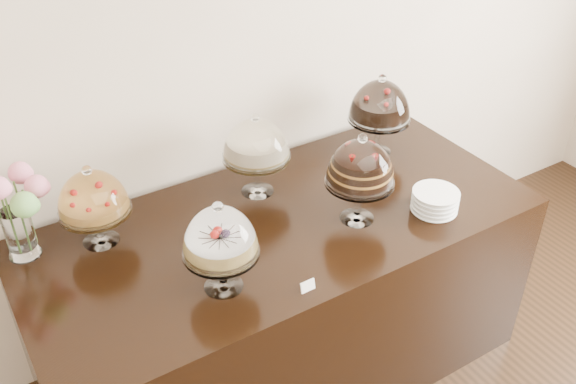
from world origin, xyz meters
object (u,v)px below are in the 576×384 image
cake_stand_dark_choco (380,104)px  cake_stand_fruit_tart (92,197)px  cake_stand_choco_layer (361,166)px  cake_stand_sugar_sponge (220,236)px  flower_vase (11,205)px  display_counter (282,298)px  cake_stand_cheesecake (256,143)px  plate_stack (435,201)px

cake_stand_dark_choco → cake_stand_fruit_tart: (-1.40, 0.03, -0.04)m
cake_stand_choco_layer → cake_stand_sugar_sponge: bearing=-173.3°
cake_stand_choco_layer → flower_vase: (-1.27, 0.51, -0.02)m
display_counter → cake_stand_fruit_tart: bearing=158.1°
cake_stand_dark_choco → cake_stand_sugar_sponge: bearing=-156.5°
cake_stand_dark_choco → cake_stand_cheesecake: bearing=179.5°
display_counter → cake_stand_dark_choco: (0.71, 0.25, 0.71)m
cake_stand_sugar_sponge → cake_stand_choco_layer: bearing=6.7°
display_counter → cake_stand_cheesecake: size_ratio=5.58×
cake_stand_cheesecake → flower_vase: 1.01m
cake_stand_cheesecake → cake_stand_fruit_tart: bearing=178.1°
cake_stand_cheesecake → cake_stand_dark_choco: size_ratio=0.95×
plate_stack → cake_stand_sugar_sponge: bearing=177.0°
cake_stand_fruit_tart → display_counter: bearing=-21.9°
display_counter → cake_stand_sugar_sponge: (-0.40, -0.23, 0.69)m
cake_stand_choco_layer → flower_vase: size_ratio=1.00×
cake_stand_choco_layer → flower_vase: same height
cake_stand_fruit_tart → flower_vase: 0.30m
cake_stand_sugar_sponge → cake_stand_fruit_tart: bearing=120.6°
display_counter → cake_stand_dark_choco: bearing=19.5°
cake_stand_choco_layer → flower_vase: 1.37m
display_counter → flower_vase: 1.25m
cake_stand_fruit_tart → cake_stand_dark_choco: bearing=-1.2°
cake_stand_choco_layer → cake_stand_cheesecake: bearing=122.6°
cake_stand_cheesecake → cake_stand_dark_choco: 0.68m
cake_stand_dark_choco → cake_stand_fruit_tart: bearing=178.8°
cake_stand_fruit_tart → plate_stack: cake_stand_fruit_tart is taller
cake_stand_choco_layer → plate_stack: 0.41m
cake_stand_choco_layer → cake_stand_dark_choco: (0.42, 0.40, -0.00)m
cake_stand_sugar_sponge → cake_stand_fruit_tart: (-0.30, 0.51, -0.02)m
cake_stand_sugar_sponge → cake_stand_cheesecake: cake_stand_cheesecake is taller
cake_stand_cheesecake → plate_stack: 0.82m
cake_stand_sugar_sponge → cake_stand_dark_choco: 1.20m
cake_stand_fruit_tart → plate_stack: size_ratio=1.83×
display_counter → plate_stack: size_ratio=11.16×
cake_stand_choco_layer → cake_stand_fruit_tart: (-0.98, 0.43, -0.05)m
cake_stand_sugar_sponge → plate_stack: (1.00, -0.05, -0.19)m
plate_stack → flower_vase: bearing=158.2°
cake_stand_choco_layer → plate_stack: bearing=-22.4°
cake_stand_sugar_sponge → plate_stack: bearing=-3.0°
cake_stand_sugar_sponge → cake_stand_choco_layer: (0.68, 0.08, 0.03)m
cake_stand_fruit_tart → flower_vase: bearing=165.3°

